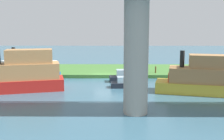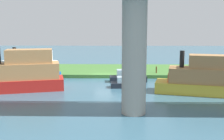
% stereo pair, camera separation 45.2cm
% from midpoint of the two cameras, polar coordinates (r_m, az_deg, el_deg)
% --- Properties ---
extents(ground_plane, '(160.00, 160.00, 0.00)m').
position_cam_midpoint_polar(ground_plane, '(37.45, -2.37, -1.86)').
color(ground_plane, '#386075').
extents(grassy_bank, '(80.00, 12.00, 0.50)m').
position_cam_midpoint_polar(grassy_bank, '(43.31, -1.96, -0.07)').
color(grassy_bank, '#427533').
rests_on(grassy_bank, ground).
extents(bridge_pylon, '(2.01, 2.01, 9.72)m').
position_cam_midpoint_polar(bridge_pylon, '(21.12, 4.71, 3.20)').
color(bridge_pylon, '#9E998E').
rests_on(bridge_pylon, ground).
extents(person_on_bank, '(0.51, 0.51, 1.39)m').
position_cam_midpoint_polar(person_on_bank, '(39.10, 5.60, 0.35)').
color(person_on_bank, '#2D334C').
rests_on(person_on_bank, grassy_bank).
extents(mooring_post, '(0.20, 0.20, 0.99)m').
position_cam_midpoint_polar(mooring_post, '(39.61, 9.28, 0.08)').
color(mooring_post, brown).
rests_on(mooring_post, grassy_bank).
extents(pontoon_yellow, '(10.68, 5.86, 5.19)m').
position_cam_midpoint_polar(pontoon_yellow, '(31.51, -19.78, -0.84)').
color(pontoon_yellow, red).
rests_on(pontoon_yellow, ground).
extents(motorboat_white, '(9.64, 5.17, 4.69)m').
position_cam_midpoint_polar(motorboat_white, '(29.88, 18.78, -1.65)').
color(motorboat_white, gold).
rests_on(motorboat_white, ground).
extents(houseboat_blue, '(9.41, 5.03, 4.58)m').
position_cam_midpoint_polar(houseboat_blue, '(37.40, -18.39, 0.32)').
color(houseboat_blue, '#195199').
rests_on(houseboat_blue, ground).
extents(skiff_small, '(5.06, 2.18, 1.64)m').
position_cam_midpoint_polar(skiff_small, '(35.08, 2.88, -1.61)').
color(skiff_small, '#1E232D').
rests_on(skiff_small, ground).
extents(riverboat_paddlewheel, '(4.04, 1.68, 1.32)m').
position_cam_midpoint_polar(riverboat_paddlewheel, '(31.55, 2.74, -3.00)').
color(riverboat_paddlewheel, '#1E232D').
rests_on(riverboat_paddlewheel, ground).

